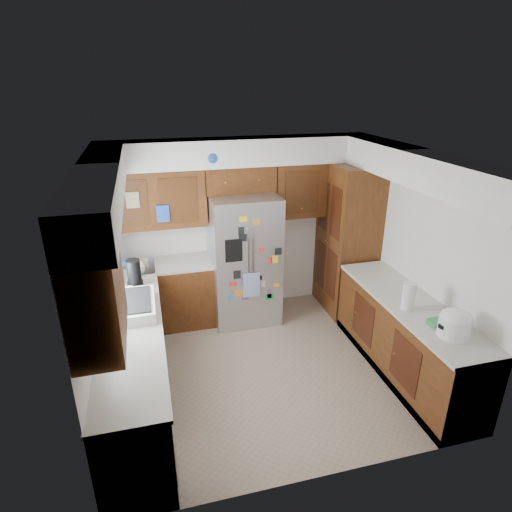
# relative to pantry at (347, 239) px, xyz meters

# --- Properties ---
(floor) EXTENTS (3.60, 3.60, 0.00)m
(floor) POSITION_rel_pantry_xyz_m (-1.50, -1.15, -1.07)
(floor) COLOR tan
(floor) RESTS_ON ground
(room_shell) EXTENTS (3.64, 3.24, 2.52)m
(room_shell) POSITION_rel_pantry_xyz_m (-1.61, -0.79, 0.75)
(room_shell) COLOR white
(room_shell) RESTS_ON ground
(left_counter_run) EXTENTS (1.36, 3.20, 0.92)m
(left_counter_run) POSITION_rel_pantry_xyz_m (-2.86, -1.12, -0.65)
(left_counter_run) COLOR #44260D
(left_counter_run) RESTS_ON ground
(right_counter_run) EXTENTS (0.63, 2.25, 0.92)m
(right_counter_run) POSITION_rel_pantry_xyz_m (0.00, -1.62, -0.65)
(right_counter_run) COLOR #44260D
(right_counter_run) RESTS_ON ground
(pantry) EXTENTS (0.60, 0.90, 2.15)m
(pantry) POSITION_rel_pantry_xyz_m (0.00, 0.00, 0.00)
(pantry) COLOR #44260D
(pantry) RESTS_ON ground
(fridge) EXTENTS (0.90, 0.79, 1.80)m
(fridge) POSITION_rel_pantry_xyz_m (-1.50, 0.05, -0.17)
(fridge) COLOR #9E9EA3
(fridge) RESTS_ON ground
(bridge_cabinet) EXTENTS (0.96, 0.34, 0.35)m
(bridge_cabinet) POSITION_rel_pantry_xyz_m (-1.50, 0.28, 0.90)
(bridge_cabinet) COLOR #44260D
(bridge_cabinet) RESTS_ON fridge
(fridge_top_items) EXTENTS (0.70, 0.36, 0.28)m
(fridge_top_items) POSITION_rel_pantry_xyz_m (-1.69, 0.23, 1.20)
(fridge_top_items) COLOR blue
(fridge_top_items) RESTS_ON bridge_cabinet
(sink_assembly) EXTENTS (0.52, 0.70, 0.37)m
(sink_assembly) POSITION_rel_pantry_xyz_m (-3.00, -1.05, -0.09)
(sink_assembly) COLOR white
(sink_assembly) RESTS_ON left_counter_run
(left_counter_clutter) EXTENTS (0.35, 0.80, 0.38)m
(left_counter_clutter) POSITION_rel_pantry_xyz_m (-2.95, -0.32, -0.02)
(left_counter_clutter) COLOR black
(left_counter_clutter) RESTS_ON left_counter_run
(rice_cooker) EXTENTS (0.31, 0.30, 0.27)m
(rice_cooker) POSITION_rel_pantry_xyz_m (-0.00, -2.31, -0.02)
(rice_cooker) COLOR white
(rice_cooker) RESTS_ON right_counter_run
(paper_towel) EXTENTS (0.14, 0.14, 0.31)m
(paper_towel) POSITION_rel_pantry_xyz_m (-0.14, -1.75, -0.00)
(paper_towel) COLOR white
(paper_towel) RESTS_ON right_counter_run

